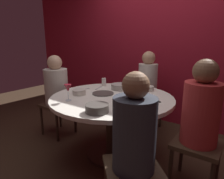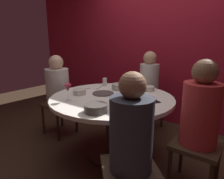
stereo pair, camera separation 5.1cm
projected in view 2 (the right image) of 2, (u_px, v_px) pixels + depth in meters
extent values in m
plane|color=#382619|center=(112.00, 154.00, 2.42)|extent=(8.00, 8.00, 0.00)
cube|color=maroon|center=(164.00, 44.00, 3.20)|extent=(6.00, 0.10, 2.60)
cylinder|color=silver|center=(112.00, 98.00, 2.24)|extent=(1.39, 1.39, 0.04)
cylinder|color=#332319|center=(112.00, 128.00, 2.33)|extent=(0.14, 0.14, 0.70)
cylinder|color=#2D2116|center=(112.00, 153.00, 2.41)|extent=(0.60, 0.60, 0.03)
cube|color=#3F2D1E|center=(59.00, 104.00, 2.87)|extent=(0.40, 0.40, 0.04)
cylinder|color=beige|center=(58.00, 86.00, 2.80)|extent=(0.33, 0.33, 0.50)
sphere|color=tan|center=(56.00, 62.00, 2.72)|extent=(0.20, 0.20, 0.20)
cylinder|color=#332319|center=(43.00, 120.00, 2.90)|extent=(0.04, 0.04, 0.43)
cylinder|color=#332319|center=(58.00, 126.00, 2.70)|extent=(0.04, 0.04, 0.43)
cylinder|color=#332319|center=(62.00, 113.00, 3.16)|extent=(0.04, 0.04, 0.43)
cylinder|color=#332319|center=(76.00, 118.00, 2.96)|extent=(0.04, 0.04, 0.43)
cube|color=#3F2D1E|center=(148.00, 101.00, 3.03)|extent=(0.40, 0.40, 0.04)
cylinder|color=beige|center=(149.00, 82.00, 2.95)|extent=(0.28, 0.28, 0.55)
sphere|color=tan|center=(150.00, 58.00, 2.86)|extent=(0.19, 0.19, 0.19)
cylinder|color=#332319|center=(143.00, 110.00, 3.31)|extent=(0.04, 0.04, 0.43)
cylinder|color=#332319|center=(132.00, 116.00, 3.05)|extent=(0.04, 0.04, 0.43)
cylinder|color=#332319|center=(162.00, 114.00, 3.12)|extent=(0.04, 0.04, 0.43)
cylinder|color=#332319|center=(153.00, 121.00, 2.85)|extent=(0.04, 0.04, 0.43)
cube|color=#3F2D1E|center=(196.00, 145.00, 1.76)|extent=(0.40, 0.40, 0.04)
cylinder|color=#B22D2D|center=(200.00, 114.00, 1.68)|extent=(0.31, 0.31, 0.55)
sphere|color=brown|center=(205.00, 72.00, 1.59)|extent=(0.21, 0.21, 0.21)
cylinder|color=#332319|center=(218.00, 166.00, 1.85)|extent=(0.04, 0.04, 0.43)
cylinder|color=#332319|center=(181.00, 154.00, 2.04)|extent=(0.04, 0.04, 0.43)
cylinder|color=#332319|center=(169.00, 170.00, 1.78)|extent=(0.04, 0.04, 0.43)
cube|color=#3F2D1E|center=(130.00, 171.00, 1.42)|extent=(0.57, 0.57, 0.04)
cylinder|color=#2D333D|center=(131.00, 135.00, 1.35)|extent=(0.43, 0.43, 0.53)
sphere|color=#8C6647|center=(132.00, 85.00, 1.26)|extent=(0.18, 0.18, 0.18)
cylinder|color=black|center=(131.00, 94.00, 2.18)|extent=(0.09, 0.09, 0.07)
sphere|color=#F9D159|center=(131.00, 90.00, 2.17)|extent=(0.02, 0.02, 0.02)
cylinder|color=silver|center=(68.00, 100.00, 2.09)|extent=(0.06, 0.06, 0.01)
cylinder|color=silver|center=(68.00, 96.00, 2.07)|extent=(0.01, 0.01, 0.09)
cone|color=maroon|center=(68.00, 88.00, 2.05)|extent=(0.08, 0.08, 0.08)
cylinder|color=#4C4742|center=(103.00, 93.00, 2.33)|extent=(0.25, 0.25, 0.01)
cube|color=black|center=(154.00, 101.00, 2.06)|extent=(0.15, 0.14, 0.01)
cylinder|color=#B2ADA3|center=(120.00, 87.00, 2.54)|extent=(0.22, 0.22, 0.07)
cylinder|color=beige|center=(79.00, 92.00, 2.31)|extent=(0.15, 0.15, 0.06)
cylinder|color=#4C4742|center=(96.00, 108.00, 1.74)|extent=(0.21, 0.21, 0.07)
cylinder|color=beige|center=(148.00, 88.00, 2.48)|extent=(0.16, 0.16, 0.06)
cylinder|color=silver|center=(142.00, 99.00, 1.96)|extent=(0.08, 0.08, 0.11)
cylinder|color=silver|center=(131.00, 103.00, 1.81)|extent=(0.07, 0.07, 0.12)
cylinder|color=silver|center=(105.00, 82.00, 2.73)|extent=(0.06, 0.06, 0.11)
cube|color=#B7B7BC|center=(99.00, 88.00, 2.61)|extent=(0.06, 0.18, 0.01)
cube|color=#B7B7BC|center=(84.00, 89.00, 2.54)|extent=(0.07, 0.18, 0.01)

